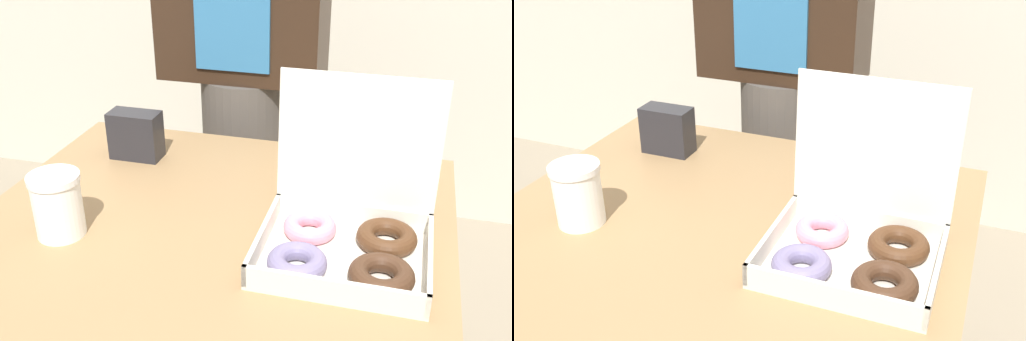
# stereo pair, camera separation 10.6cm
# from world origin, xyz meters

# --- Properties ---
(donut_box) EXTENTS (0.29, 0.26, 0.29)m
(donut_box) POSITION_xyz_m (0.26, -0.03, 0.78)
(donut_box) COLOR silver
(donut_box) RESTS_ON table
(coffee_cup) EXTENTS (0.09, 0.09, 0.12)m
(coffee_cup) POSITION_xyz_m (-0.25, -0.10, 0.80)
(coffee_cup) COLOR white
(coffee_cup) RESTS_ON table
(napkin_holder) EXTENTS (0.12, 0.06, 0.11)m
(napkin_holder) POSITION_xyz_m (-0.26, 0.24, 0.79)
(napkin_holder) COLOR #232328
(napkin_holder) RESTS_ON table
(person_customer) EXTENTS (0.44, 0.24, 1.62)m
(person_customer) POSITION_xyz_m (-0.11, 0.62, 0.89)
(person_customer) COLOR #4C4742
(person_customer) RESTS_ON ground_plane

